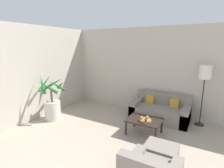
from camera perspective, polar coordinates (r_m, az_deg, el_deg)
The scene contains 10 objects.
wall_back at distance 5.49m, azimuth 21.31°, elevation 3.39°, with size 8.77×0.06×2.70m.
potted_palm at distance 5.41m, azimuth -18.91°, elevation -6.19°, with size 0.83×0.84×1.34m.
sofa_loveseat at distance 5.38m, azimuth 15.38°, elevation -8.49°, with size 1.62×0.82×0.73m.
floor_lamp at distance 5.12m, azimuth 28.10°, elevation 2.51°, with size 0.31×0.31×1.64m.
coffee_table at distance 4.41m, azimuth 10.48°, elevation -11.89°, with size 0.82×0.63×0.38m.
fruit_bowl at distance 4.29m, azimuth 10.85°, elevation -11.57°, with size 0.28×0.28×0.04m.
apple_red at distance 4.18m, azimuth 11.02°, elevation -11.45°, with size 0.07×0.07×0.07m.
apple_green at distance 4.32m, azimuth 11.45°, elevation -10.55°, with size 0.07×0.07×0.07m.
orange_fruit at distance 4.27m, azimuth 9.60°, elevation -10.80°, with size 0.07×0.07×0.07m.
ottoman at distance 3.58m, azimuth 15.66°, elevation -21.19°, with size 0.58×0.47×0.36m.
Camera 1 is at (0.78, 0.97, 2.14)m, focal length 28.00 mm.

